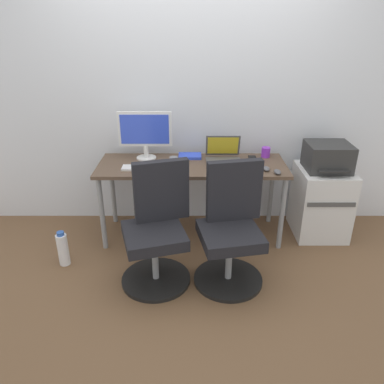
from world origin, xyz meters
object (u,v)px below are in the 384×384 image
object	(u,v)px
office_chair_left	(157,230)
desktop_monitor	(145,132)
side_cabinet	(320,201)
open_laptop	(223,155)
coffee_mug	(266,152)
office_chair_right	(231,230)
printer	(328,157)
water_bottle_on_floor	(63,249)

from	to	relation	value
office_chair_left	desktop_monitor	distance (m)	0.98
side_cabinet	open_laptop	bearing A→B (deg)	177.21
open_laptop	coffee_mug	xyz separation A→B (m)	(0.40, 0.11, -0.01)
office_chair_right	side_cabinet	bearing A→B (deg)	37.31
office_chair_right	printer	xyz separation A→B (m)	(0.91, 0.69, 0.34)
office_chair_right	desktop_monitor	bearing A→B (deg)	131.59
side_cabinet	coffee_mug	bearing A→B (deg)	163.84
side_cabinet	open_laptop	distance (m)	1.03
side_cabinet	coffee_mug	distance (m)	0.70
office_chair_right	printer	world-z (taller)	office_chair_right
office_chair_right	side_cabinet	size ratio (longest dim) A/B	1.45
desktop_monitor	printer	bearing A→B (deg)	-4.02
desktop_monitor	coffee_mug	distance (m)	1.12
office_chair_left	side_cabinet	world-z (taller)	office_chair_left
office_chair_right	coffee_mug	distance (m)	0.99
office_chair_right	water_bottle_on_floor	world-z (taller)	office_chair_right
printer	water_bottle_on_floor	world-z (taller)	printer
side_cabinet	office_chair_left	bearing A→B (deg)	-154.72
office_chair_left	printer	bearing A→B (deg)	25.25
side_cabinet	water_bottle_on_floor	distance (m)	2.35
water_bottle_on_floor	printer	bearing A→B (deg)	13.12
side_cabinet	desktop_monitor	xyz separation A→B (m)	(-1.63, 0.11, 0.64)
side_cabinet	desktop_monitor	bearing A→B (deg)	176.02
office_chair_left	side_cabinet	xyz separation A→B (m)	(1.47, 0.70, -0.10)
coffee_mug	water_bottle_on_floor	bearing A→B (deg)	-158.72
water_bottle_on_floor	open_laptop	xyz separation A→B (m)	(1.35, 0.58, 0.62)
side_cabinet	printer	distance (m)	0.44
coffee_mug	office_chair_right	bearing A→B (deg)	-114.64
office_chair_right	water_bottle_on_floor	bearing A→B (deg)	173.24
side_cabinet	coffee_mug	size ratio (longest dim) A/B	7.04
office_chair_left	desktop_monitor	size ratio (longest dim) A/B	1.96
office_chair_left	printer	xyz separation A→B (m)	(1.47, 0.70, 0.34)
water_bottle_on_floor	desktop_monitor	xyz separation A→B (m)	(0.65, 0.65, 0.82)
office_chair_left	desktop_monitor	bearing A→B (deg)	100.82
side_cabinet	printer	xyz separation A→B (m)	(0.00, -0.00, 0.44)
water_bottle_on_floor	open_laptop	world-z (taller)	open_laptop
desktop_monitor	open_laptop	xyz separation A→B (m)	(0.70, -0.07, -0.20)
desktop_monitor	coffee_mug	world-z (taller)	desktop_monitor
printer	coffee_mug	size ratio (longest dim) A/B	4.35
side_cabinet	open_laptop	xyz separation A→B (m)	(-0.93, 0.05, 0.44)
office_chair_left	printer	distance (m)	1.67
desktop_monitor	office_chair_left	bearing A→B (deg)	-79.18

